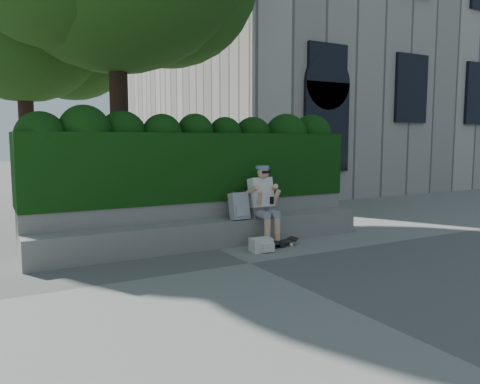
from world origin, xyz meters
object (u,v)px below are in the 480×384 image
person (263,201)px  skateboard (275,243)px  backpack_ground (261,245)px  backpack_plaid (239,206)px

person → skateboard: person is taller
person → backpack_ground: (-0.36, -0.53, -0.64)m
person → backpack_ground: 0.90m
person → skateboard: bearing=-89.1°
backpack_plaid → person: bearing=-12.9°
backpack_plaid → backpack_ground: size_ratio=1.36×
backpack_plaid → backpack_ground: backpack_plaid is taller
person → skateboard: 0.78m
skateboard → backpack_plaid: size_ratio=1.81×
person → backpack_plaid: (-0.43, 0.08, -0.07)m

